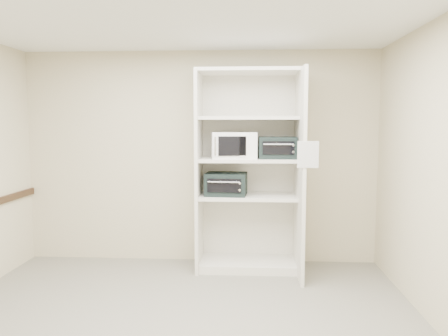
# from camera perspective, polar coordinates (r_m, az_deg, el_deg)

# --- Properties ---
(floor) EXTENTS (4.50, 4.00, 0.01)m
(floor) POSITION_cam_1_polar(r_m,az_deg,el_deg) (4.04, -6.41, -20.43)
(floor) COLOR slate
(floor) RESTS_ON ground
(ceiling) EXTENTS (4.50, 4.00, 0.01)m
(ceiling) POSITION_cam_1_polar(r_m,az_deg,el_deg) (3.74, -6.90, 19.97)
(ceiling) COLOR white
(wall_back) EXTENTS (4.50, 0.02, 2.70)m
(wall_back) POSITION_cam_1_polar(r_m,az_deg,el_deg) (5.62, -3.14, 1.38)
(wall_back) COLOR beige
(wall_back) RESTS_ON ground
(wall_front) EXTENTS (4.50, 0.02, 2.70)m
(wall_front) POSITION_cam_1_polar(r_m,az_deg,el_deg) (1.74, -18.14, -8.86)
(wall_front) COLOR beige
(wall_front) RESTS_ON ground
(shelving_unit) EXTENTS (1.24, 0.92, 2.42)m
(shelving_unit) POSITION_cam_1_polar(r_m,az_deg,el_deg) (5.31, 3.67, -1.25)
(shelving_unit) COLOR beige
(shelving_unit) RESTS_ON floor
(microwave) EXTENTS (0.56, 0.45, 0.31)m
(microwave) POSITION_cam_1_polar(r_m,az_deg,el_deg) (5.23, 1.25, 3.00)
(microwave) COLOR white
(microwave) RESTS_ON shelving_unit
(toaster_oven_upper) EXTENTS (0.45, 0.33, 0.26)m
(toaster_oven_upper) POSITION_cam_1_polar(r_m,az_deg,el_deg) (5.24, 7.00, 2.65)
(toaster_oven_upper) COLOR black
(toaster_oven_upper) RESTS_ON shelving_unit
(toaster_oven_lower) EXTENTS (0.51, 0.40, 0.27)m
(toaster_oven_lower) POSITION_cam_1_polar(r_m,az_deg,el_deg) (5.29, 0.29, -2.11)
(toaster_oven_lower) COLOR black
(toaster_oven_lower) RESTS_ON shelving_unit
(paper_sign) EXTENTS (0.22, 0.01, 0.28)m
(paper_sign) POSITION_cam_1_polar(r_m,az_deg,el_deg) (4.70, 10.92, 1.74)
(paper_sign) COLOR white
(paper_sign) RESTS_ON shelving_unit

